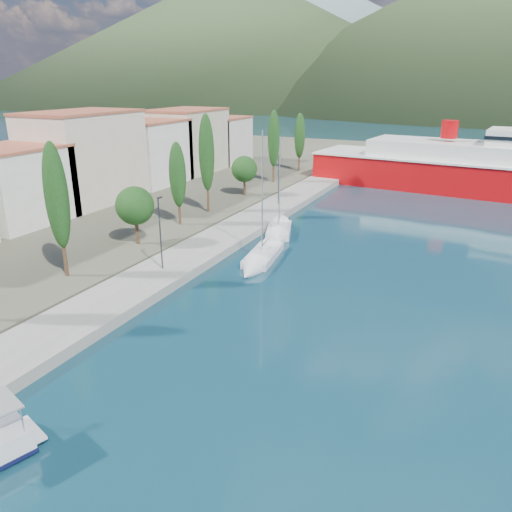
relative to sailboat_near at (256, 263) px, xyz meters
The scene contains 9 objects.
ground 99.75m from the sailboat_near, 88.32° to the left, with size 1400.00×1400.00×0.00m, color #123949.
quay 8.34m from the sailboat_near, 136.80° to the left, with size 5.00×88.00×0.80m, color gray.
land_strip 46.80m from the sailboat_near, 160.38° to the left, with size 70.00×148.00×0.70m, color #565644.
town_buildings 33.91m from the sailboat_near, 150.26° to the left, with size 9.20×69.20×11.30m.
tree_row 17.12m from the sailboat_near, 139.70° to the left, with size 3.66×64.00×11.40m.
lamp_posts 8.34m from the sailboat_near, 144.89° to the right, with size 0.15×46.82×6.06m.
sailboat_near is the anchor object (origin of this frame).
sailboat_mid 8.41m from the sailboat_near, 99.85° to the left, with size 4.79×8.05×11.27m.
ferry 45.45m from the sailboat_near, 65.38° to the left, with size 53.96×16.70×10.54m.
Camera 1 is at (14.69, -17.23, 15.91)m, focal length 35.00 mm.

